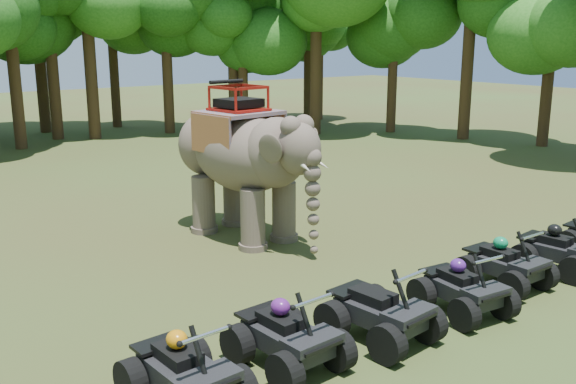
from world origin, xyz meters
The scene contains 22 objects.
ground centered at (0.00, 0.00, 0.00)m, with size 110.00×110.00×0.00m, color #47381E.
elephant centered at (0.89, 4.31, 1.98)m, with size 2.08×4.72×3.96m, color brown, non-canonical shape.
atv_0 centered at (-4.09, -1.83, 0.66)m, with size 1.30×1.79×1.32m, color black, non-canonical shape.
atv_1 centered at (-2.30, -1.82, 0.67)m, with size 1.32×1.81×1.34m, color black, non-canonical shape.
atv_2 centered at (-0.49, -2.04, 0.69)m, with size 1.35×1.85×1.37m, color black, non-canonical shape.
atv_3 centered at (1.51, -2.19, 0.63)m, with size 1.24×1.71×1.26m, color black, non-canonical shape.
atv_4 centered at (3.29, -1.87, 0.64)m, with size 1.26×1.73×1.28m, color black, non-canonical shape.
atv_5 centered at (5.00, -2.06, 0.65)m, with size 1.27×1.75×1.29m, color black, non-canonical shape.
tree_0 centered at (0.00, 21.77, 3.87)m, with size 5.42×5.42×7.74m, color #195114, non-canonical shape.
tree_1 centered at (3.87, 22.69, 4.95)m, with size 6.93×6.93×9.90m, color #195114, non-canonical shape.
tree_2 centered at (7.85, 22.25, 4.18)m, with size 5.85×5.85×8.36m, color #195114, non-canonical shape.
tree_3 centered at (11.06, 19.87, 3.47)m, with size 4.85×4.85×6.93m, color #195114, non-canonical shape.
tree_4 centered at (13.84, 17.19, 4.79)m, with size 6.71×6.71×9.58m, color #195114, non-canonical shape.
tree_5 centered at (17.66, 15.34, 3.43)m, with size 4.80×4.80×6.86m, color #195114, non-canonical shape.
tree_6 centered at (18.80, 11.36, 4.76)m, with size 6.66×6.66×9.51m, color #195114, non-canonical shape.
tree_7 centered at (20.02, 7.69, 3.81)m, with size 5.33×5.33×7.61m, color #195114, non-canonical shape.
tree_35 centered at (2.55, 26.53, 4.62)m, with size 6.47×6.47×9.24m, color #195114, non-canonical shape.
tree_38 centered at (10.93, 20.58, 4.90)m, with size 6.86×6.86×9.80m, color #195114, non-canonical shape.
tree_41 centered at (18.04, 21.98, 3.91)m, with size 5.47×5.47×7.82m, color #195114, non-canonical shape.
tree_45 centered at (6.51, 26.25, 3.60)m, with size 5.05×5.05×7.21m, color #195114, non-canonical shape.
tree_46 centered at (2.31, 23.69, 4.45)m, with size 6.23×6.23×8.90m, color #195114, non-canonical shape.
tree_49 centered at (16.34, 20.92, 3.75)m, with size 5.25×5.25×7.50m, color #195114, non-canonical shape.
Camera 1 is at (-7.78, -9.14, 5.03)m, focal length 40.00 mm.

